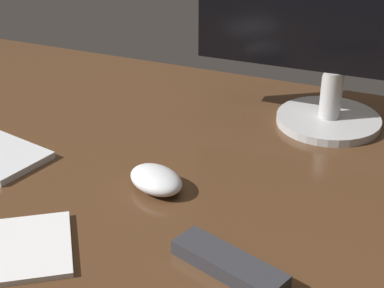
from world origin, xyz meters
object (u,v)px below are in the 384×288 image
at_px(monitor, 341,6).
at_px(computer_mouse, 156,180).
at_px(notepad, 32,247).
at_px(tv_remote, 229,264).

height_order(monitor, computer_mouse, monitor).
relative_size(monitor, notepad, 3.63).
distance_m(monitor, notepad, 0.66).
bearing_deg(tv_remote, monitor, 106.00).
bearing_deg(monitor, tv_remote, -94.56).
bearing_deg(monitor, notepad, -119.37).
xyz_separation_m(monitor, computer_mouse, (-0.20, -0.34, -0.21)).
xyz_separation_m(monitor, notepad, (-0.29, -0.55, -0.22)).
relative_size(monitor, tv_remote, 3.21).
bearing_deg(tv_remote, computer_mouse, 159.31).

